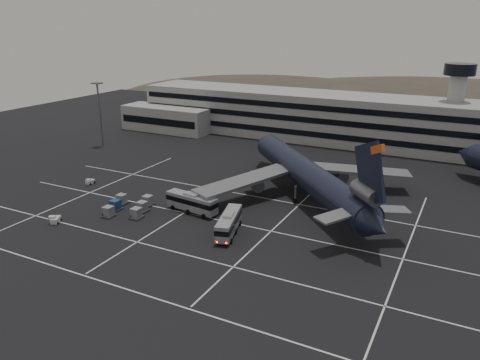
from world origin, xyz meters
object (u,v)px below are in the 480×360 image
Objects in this scene: tug_a at (90,182)px; uld_cluster at (129,206)px; bus_near at (229,222)px; bus_far at (192,202)px; trijet_main at (308,175)px.

uld_cluster reaches higher than tug_a.
bus_far reaches higher than bus_near.
trijet_main is 4.23× the size of uld_cluster.
trijet_main is 35.83m from uld_cluster.
trijet_main is at bearing 11.22° from tug_a.
tug_a is (-29.03, 3.19, -1.53)m from bus_far.
tug_a is at bearing 152.56° from bus_near.
bus_far is at bearing 23.88° from uld_cluster.
tug_a is (-46.19, -13.32, -4.68)m from trijet_main.
trijet_main is at bearing -38.93° from bus_far.
trijet_main reaches higher than bus_near.
trijet_main reaches higher than bus_far.
trijet_main is at bearing 57.73° from bus_near.
bus_near is 0.99× the size of bus_far.
bus_near reaches higher than tug_a.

